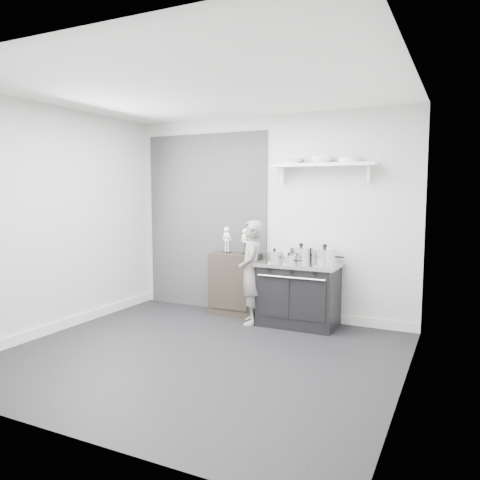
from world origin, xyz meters
name	(u,v)px	position (x,y,z in m)	size (l,w,h in m)	color
ground	(200,355)	(0.00, 0.00, 0.00)	(4.00, 4.00, 0.00)	black
room_shell	(198,197)	(-0.09, 0.15, 1.64)	(4.02, 3.62, 2.71)	#B7B6B4
wall_shelf	(323,166)	(0.80, 1.68, 2.01)	(1.30, 0.26, 0.24)	white
stove	(299,294)	(0.57, 1.48, 0.41)	(1.01, 0.63, 0.81)	black
side_cabinet	(235,284)	(-0.39, 1.61, 0.42)	(0.65, 0.38, 0.85)	black
child	(251,272)	(0.00, 1.30, 0.66)	(0.48, 0.32, 1.33)	slate
pot_front_left	(275,256)	(0.28, 1.38, 0.88)	(0.30, 0.22, 0.17)	silver
pot_back_left	(301,254)	(0.56, 1.59, 0.90)	(0.38, 0.29, 0.23)	silver
pot_back_right	(325,255)	(0.87, 1.58, 0.90)	(0.41, 0.32, 0.24)	silver
pot_front_center	(289,259)	(0.50, 1.29, 0.86)	(0.26, 0.18, 0.14)	silver
skeleton_full	(227,238)	(-0.52, 1.61, 1.05)	(0.12, 0.07, 0.41)	silver
skeleton_torso	(245,239)	(-0.24, 1.61, 1.05)	(0.11, 0.07, 0.40)	silver
bowl_large	(291,161)	(0.39, 1.67, 2.08)	(0.30, 0.30, 0.07)	white
bowl_small	(322,160)	(0.79, 1.67, 2.08)	(0.26, 0.26, 0.08)	white
plate_stack	(350,160)	(1.13, 1.67, 2.07)	(0.26, 0.26, 0.06)	silver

